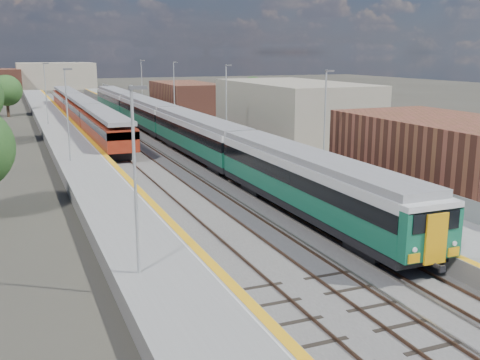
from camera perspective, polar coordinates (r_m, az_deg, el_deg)
ground at (r=65.56m, az=-9.31°, el=4.14°), size 320.00×320.00×0.00m
ballast_bed at (r=67.53m, az=-11.66°, el=4.32°), size 10.50×155.00×0.06m
tracks at (r=69.26m, az=-11.44°, el=4.60°), size 8.96×160.00×0.17m
platform_right at (r=69.21m, az=-5.53°, el=5.15°), size 4.70×155.00×8.52m
platform_left at (r=66.55m, az=-17.45°, el=4.30°), size 4.30×155.00×8.52m
green_train at (r=61.90m, az=-7.21°, el=5.88°), size 3.01×83.66×3.31m
red_train at (r=78.94m, az=-15.78°, el=6.86°), size 2.90×58.73×3.66m
tree_c at (r=93.91m, az=-22.65°, el=8.39°), size 4.73×4.73×6.42m
tree_d at (r=91.86m, az=1.31°, el=9.09°), size 4.38×4.38×5.93m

